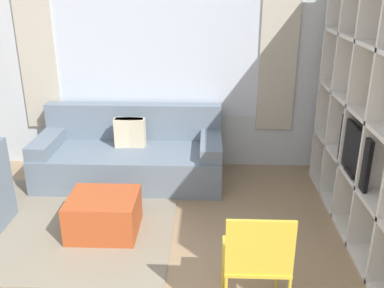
% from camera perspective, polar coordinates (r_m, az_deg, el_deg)
% --- Properties ---
extents(wall_back, '(5.81, 0.11, 2.70)m').
position_cam_1_polar(wall_back, '(5.25, -4.67, 11.27)').
color(wall_back, silver).
rests_on(wall_back, ground_plane).
extents(area_rug, '(2.26, 1.86, 0.01)m').
position_cam_1_polar(area_rug, '(4.47, -17.35, -10.12)').
color(area_rug, gray).
rests_on(area_rug, ground_plane).
extents(shelving_unit, '(0.43, 2.57, 2.33)m').
position_cam_1_polar(shelving_unit, '(4.03, 24.15, 3.37)').
color(shelving_unit, silver).
rests_on(shelving_unit, ground_plane).
extents(couch_main, '(2.13, 0.93, 0.84)m').
position_cam_1_polar(couch_main, '(5.12, -8.16, -1.55)').
color(couch_main, slate).
rests_on(couch_main, ground_plane).
extents(ottoman, '(0.64, 0.55, 0.38)m').
position_cam_1_polar(ottoman, '(4.14, -11.67, -9.22)').
color(ottoman, '#B74C23').
rests_on(ottoman, ground_plane).
extents(folding_chair, '(0.44, 0.46, 0.86)m').
position_cam_1_polar(folding_chair, '(3.00, 8.63, -14.51)').
color(folding_chair, gold).
rests_on(folding_chair, ground_plane).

